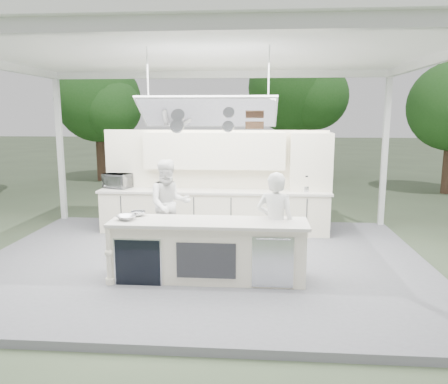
# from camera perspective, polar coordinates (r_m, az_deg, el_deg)

# --- Properties ---
(ground) EXTENTS (90.00, 90.00, 0.00)m
(ground) POSITION_cam_1_polar(r_m,az_deg,el_deg) (8.04, -2.69, -9.63)
(ground) COLOR #49583D
(ground) RESTS_ON ground
(stage_deck) EXTENTS (8.00, 6.00, 0.12)m
(stage_deck) POSITION_cam_1_polar(r_m,az_deg,el_deg) (8.02, -2.70, -9.22)
(stage_deck) COLOR slate
(stage_deck) RESTS_ON ground
(tent) EXTENTS (8.20, 6.20, 3.86)m
(tent) POSITION_cam_1_polar(r_m,az_deg,el_deg) (7.62, -2.92, 17.63)
(tent) COLOR white
(tent) RESTS_ON ground
(demo_island) EXTENTS (3.10, 0.79, 0.95)m
(demo_island) POSITION_cam_1_polar(r_m,az_deg,el_deg) (6.97, -2.20, -7.58)
(demo_island) COLOR #F4E7CF
(demo_island) RESTS_ON stage_deck
(back_counter) EXTENTS (5.08, 0.72, 0.95)m
(back_counter) POSITION_cam_1_polar(r_m,az_deg,el_deg) (9.68, -1.33, -2.50)
(back_counter) COLOR #F4E7CF
(back_counter) RESTS_ON stage_deck
(back_wall_unit) EXTENTS (5.05, 0.48, 2.25)m
(back_wall_unit) POSITION_cam_1_polar(r_m,az_deg,el_deg) (9.70, 1.39, 3.38)
(back_wall_unit) COLOR #F4E7CF
(back_wall_unit) RESTS_ON stage_deck
(tree_cluster) EXTENTS (19.55, 9.40, 5.85)m
(tree_cluster) POSITION_cam_1_polar(r_m,az_deg,el_deg) (17.32, 0.77, 12.03)
(tree_cluster) COLOR #452E22
(tree_cluster) RESTS_ON ground
(head_chef) EXTENTS (0.71, 0.57, 1.70)m
(head_chef) POSITION_cam_1_polar(r_m,az_deg,el_deg) (7.06, 6.70, -4.23)
(head_chef) COLOR white
(head_chef) RESTS_ON stage_deck
(sous_chef) EXTENTS (1.03, 0.92, 1.74)m
(sous_chef) POSITION_cam_1_polar(r_m,az_deg,el_deg) (8.55, -7.17, -1.58)
(sous_chef) COLOR white
(sous_chef) RESTS_ON stage_deck
(toaster_oven) EXTENTS (0.69, 0.57, 0.33)m
(toaster_oven) POSITION_cam_1_polar(r_m,az_deg,el_deg) (10.13, -13.75, 1.43)
(toaster_oven) COLOR silver
(toaster_oven) RESTS_ON back_counter
(bowl_large) EXTENTS (0.37, 0.37, 0.07)m
(bowl_large) POSITION_cam_1_polar(r_m,az_deg,el_deg) (7.06, -12.63, -3.28)
(bowl_large) COLOR silver
(bowl_large) RESTS_ON demo_island
(bowl_small) EXTENTS (0.32, 0.32, 0.08)m
(bowl_small) POSITION_cam_1_polar(r_m,az_deg,el_deg) (7.30, -11.14, -2.78)
(bowl_small) COLOR silver
(bowl_small) RESTS_ON demo_island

